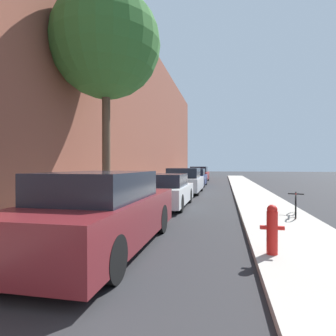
# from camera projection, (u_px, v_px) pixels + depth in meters

# --- Properties ---
(ground_plane) EXTENTS (120.00, 120.00, 0.00)m
(ground_plane) POSITION_uv_depth(u_px,v_px,m) (197.00, 195.00, 14.93)
(ground_plane) COLOR #28282B
(sidewalk_left) EXTENTS (2.00, 52.00, 0.12)m
(sidewalk_left) POSITION_uv_depth(u_px,v_px,m) (145.00, 193.00, 15.50)
(sidewalk_left) COLOR #ADA89E
(sidewalk_left) RESTS_ON ground
(sidewalk_right) EXTENTS (2.00, 52.00, 0.12)m
(sidewalk_right) POSITION_uv_depth(u_px,v_px,m) (254.00, 195.00, 14.35)
(sidewalk_right) COLOR #ADA89E
(sidewalk_right) RESTS_ON ground
(building_facade_left) EXTENTS (0.70, 52.00, 10.54)m
(building_facade_left) POSITION_uv_depth(u_px,v_px,m) (122.00, 100.00, 15.72)
(building_facade_left) COLOR brown
(building_facade_left) RESTS_ON ground
(parked_car_maroon) EXTENTS (1.72, 4.60, 1.45)m
(parked_car_maroon) POSITION_uv_depth(u_px,v_px,m) (103.00, 212.00, 5.21)
(parked_car_maroon) COLOR black
(parked_car_maroon) RESTS_ON ground
(parked_car_white) EXTENTS (1.80, 3.93, 1.25)m
(parked_car_white) POSITION_uv_depth(u_px,v_px,m) (164.00, 191.00, 10.61)
(parked_car_white) COLOR black
(parked_car_white) RESTS_ON ground
(parked_car_silver) EXTENTS (1.87, 4.25, 1.42)m
(parked_car_silver) POSITION_uv_depth(u_px,v_px,m) (184.00, 181.00, 15.85)
(parked_car_silver) COLOR black
(parked_car_silver) RESTS_ON ground
(parked_car_navy) EXTENTS (1.74, 4.29, 1.32)m
(parked_car_navy) POSITION_uv_depth(u_px,v_px,m) (194.00, 178.00, 21.20)
(parked_car_navy) COLOR black
(parked_car_navy) RESTS_ON ground
(parked_car_red) EXTENTS (1.72, 4.64, 1.46)m
(parked_car_red) POSITION_uv_depth(u_px,v_px,m) (199.00, 174.00, 27.32)
(parked_car_red) COLOR black
(parked_car_red) RESTS_ON ground
(street_tree_near) EXTENTS (3.66, 3.66, 7.38)m
(street_tree_near) POSITION_uv_depth(u_px,v_px,m) (106.00, 44.00, 9.39)
(street_tree_near) COLOR #4C3A2B
(street_tree_near) RESTS_ON sidewalk_left
(fire_hydrant) EXTENTS (0.38, 0.17, 0.81)m
(fire_hydrant) POSITION_uv_depth(u_px,v_px,m) (272.00, 229.00, 4.54)
(fire_hydrant) COLOR red
(fire_hydrant) RESTS_ON sidewalk_right
(bicycle) EXTENTS (0.51, 1.57, 0.65)m
(bicycle) POSITION_uv_depth(u_px,v_px,m) (296.00, 204.00, 8.06)
(bicycle) COLOR black
(bicycle) RESTS_ON sidewalk_right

